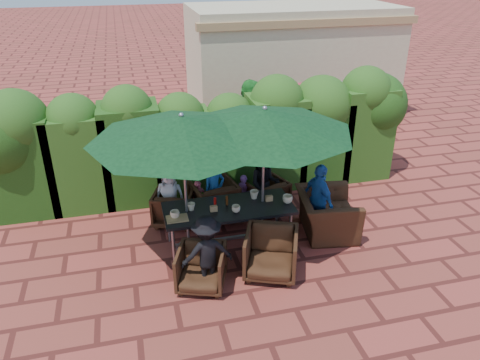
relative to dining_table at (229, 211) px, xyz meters
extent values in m
plane|color=maroon|center=(0.01, -0.19, -0.67)|extent=(80.00, 80.00, 0.00)
cube|color=black|center=(0.00, 0.00, 0.05)|extent=(2.20, 0.90, 0.05)
cube|color=gray|center=(0.00, 0.00, -0.55)|extent=(2.00, 0.05, 0.05)
cylinder|color=gray|center=(-1.00, -0.35, -0.32)|extent=(0.05, 0.05, 0.70)
cylinder|color=gray|center=(-1.00, 0.35, -0.32)|extent=(0.05, 0.05, 0.70)
cylinder|color=gray|center=(1.00, -0.35, -0.32)|extent=(0.05, 0.05, 0.70)
cylinder|color=gray|center=(1.00, 0.35, -0.32)|extent=(0.05, 0.05, 0.70)
cylinder|color=gray|center=(-0.71, 0.05, -0.66)|extent=(0.44, 0.44, 0.03)
cylinder|color=gray|center=(-0.71, 0.05, 0.53)|extent=(0.04, 0.04, 2.40)
cone|color=black|center=(-0.71, 0.05, 1.55)|extent=(2.96, 2.96, 0.38)
sphere|color=gray|center=(-0.71, 0.05, 1.75)|extent=(0.08, 0.08, 0.08)
cylinder|color=gray|center=(0.62, 0.06, -0.66)|extent=(0.44, 0.44, 0.03)
cylinder|color=gray|center=(0.62, 0.06, 0.53)|extent=(0.04, 0.04, 2.40)
cone|color=black|center=(0.62, 0.06, 1.55)|extent=(2.94, 2.94, 0.38)
sphere|color=gray|center=(0.62, 0.06, 1.75)|extent=(0.08, 0.08, 0.08)
imported|color=black|center=(-0.83, 0.96, -0.30)|extent=(0.90, 0.88, 0.74)
imported|color=black|center=(-0.06, 1.00, -0.26)|extent=(0.92, 0.88, 0.82)
imported|color=black|center=(0.95, 0.97, -0.30)|extent=(0.92, 0.89, 0.75)
imported|color=black|center=(-0.66, -1.00, -0.31)|extent=(0.89, 0.86, 0.73)
imported|color=black|center=(0.46, -0.96, -0.26)|extent=(1.03, 1.00, 0.83)
imported|color=black|center=(1.81, -0.04, -0.17)|extent=(0.93, 1.26, 1.01)
imported|color=silver|center=(-0.89, 1.00, -0.11)|extent=(0.64, 0.49, 1.13)
imported|color=#1E57A6|center=(-0.05, 0.99, -0.09)|extent=(0.51, 0.46, 1.16)
imported|color=black|center=(0.93, 0.95, -0.07)|extent=(0.65, 0.49, 1.22)
imported|color=black|center=(-0.56, -1.02, -0.07)|extent=(0.80, 0.40, 1.22)
imported|color=#1E57A6|center=(1.65, 0.01, -0.01)|extent=(0.56, 0.85, 1.34)
imported|color=#EF546E|center=(-0.35, 1.03, -0.29)|extent=(0.33, 0.30, 0.77)
imported|color=#834595|center=(0.53, 1.00, -0.27)|extent=(0.35, 0.32, 0.80)
imported|color=#24872C|center=(1.50, 4.07, 0.25)|extent=(1.75, 0.71, 1.84)
imported|color=#EF546E|center=(2.72, 4.10, 0.16)|extent=(0.94, 0.80, 1.67)
imported|color=gray|center=(3.68, 4.01, 0.18)|extent=(1.14, 1.12, 1.71)
imported|color=beige|center=(-0.92, -0.13, 0.14)|extent=(0.16, 0.16, 0.12)
imported|color=beige|center=(-0.62, 0.06, 0.14)|extent=(0.13, 0.13, 0.13)
imported|color=beige|center=(0.08, -0.19, 0.13)|extent=(0.15, 0.15, 0.12)
imported|color=beige|center=(0.50, 0.19, 0.15)|extent=(0.16, 0.16, 0.15)
imported|color=beige|center=(1.02, -0.10, 0.15)|extent=(0.18, 0.18, 0.14)
cylinder|color=#B20C0A|center=(-0.22, 0.08, 0.16)|extent=(0.04, 0.04, 0.17)
cylinder|color=#4C230C|center=(-0.01, 0.08, 0.16)|extent=(0.04, 0.04, 0.17)
cube|color=#A98552|center=(-0.89, -0.18, 0.08)|extent=(0.35, 0.25, 0.02)
cube|color=tan|center=(-0.27, -0.08, 0.13)|extent=(0.12, 0.06, 0.10)
cube|color=tan|center=(0.73, 0.04, 0.13)|extent=(0.12, 0.06, 0.10)
cube|color=#18320D|center=(-3.49, 2.11, 0.30)|extent=(1.15, 0.95, 1.94)
sphere|color=#18320D|center=(-3.49, 2.11, 1.17)|extent=(1.23, 1.23, 1.23)
cube|color=#18320D|center=(-2.49, 2.11, 0.28)|extent=(1.15, 0.95, 1.91)
sphere|color=#18320D|center=(-2.49, 2.11, 1.13)|extent=(0.99, 0.99, 0.99)
cube|color=#18320D|center=(-1.49, 2.11, 0.33)|extent=(1.15, 0.95, 2.01)
sphere|color=#18320D|center=(-1.49, 2.11, 1.24)|extent=(0.98, 0.98, 0.98)
cube|color=#18320D|center=(-0.49, 2.11, 0.22)|extent=(1.15, 0.95, 1.79)
sphere|color=#18320D|center=(-0.49, 2.11, 1.02)|extent=(0.99, 0.99, 0.99)
cube|color=#18320D|center=(0.51, 2.11, 0.18)|extent=(1.15, 0.95, 1.71)
sphere|color=#18320D|center=(0.51, 2.11, 0.94)|extent=(0.98, 0.98, 0.98)
cube|color=#18320D|center=(1.51, 2.11, 0.31)|extent=(1.15, 0.95, 1.96)
sphere|color=#18320D|center=(1.51, 2.11, 1.18)|extent=(1.12, 1.12, 1.12)
cube|color=#18320D|center=(2.51, 2.11, 0.23)|extent=(1.15, 0.95, 1.80)
sphere|color=#18320D|center=(2.51, 2.11, 1.03)|extent=(1.28, 1.28, 1.28)
cube|color=#18320D|center=(3.51, 2.11, 0.34)|extent=(1.15, 0.95, 2.03)
sphere|color=#18320D|center=(3.51, 2.11, 1.26)|extent=(1.09, 1.09, 1.09)
sphere|color=#18320D|center=(-3.79, 2.21, 0.93)|extent=(1.60, 1.60, 1.60)
sphere|color=#18320D|center=(3.81, 2.21, 0.93)|extent=(1.40, 1.40, 1.40)
cube|color=beige|center=(3.51, 6.81, 0.93)|extent=(6.00, 3.00, 3.20)
cube|color=tan|center=(3.51, 5.36, 2.23)|extent=(6.20, 0.25, 0.20)
camera|label=1|loc=(-1.49, -6.72, 4.01)|focal=35.00mm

